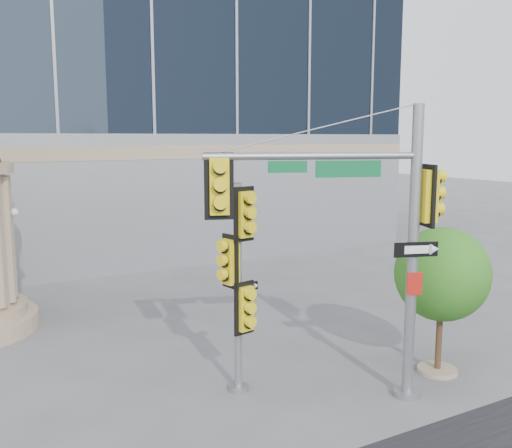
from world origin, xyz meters
TOP-DOWN VIEW (x-y plane):
  - ground at (0.00, 0.00)m, footprint 120.00×120.00m
  - main_signal_pole at (1.57, -0.42)m, footprint 4.89×2.09m
  - secondary_signal_pole at (-0.56, 1.21)m, footprint 0.89×0.64m
  - street_tree at (4.37, -0.17)m, footprint 2.37×2.31m

SIDE VIEW (x-z plane):
  - ground at x=0.00m, z-range 0.00..0.00m
  - street_tree at x=4.37m, z-range 0.58..4.28m
  - secondary_signal_pole at x=-0.56m, z-range 0.42..5.28m
  - main_signal_pole at x=1.57m, z-range 0.78..7.34m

